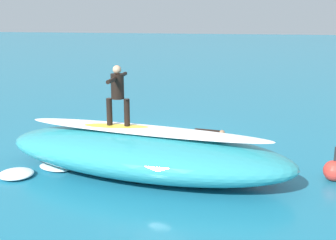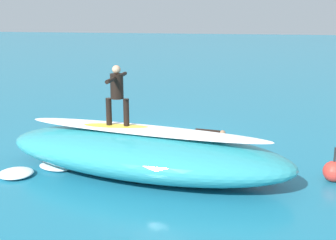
{
  "view_description": "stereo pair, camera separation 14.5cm",
  "coord_description": "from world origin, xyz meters",
  "views": [
    {
      "loc": [
        -2.68,
        13.06,
        4.18
      ],
      "look_at": [
        -0.71,
        0.67,
        1.02
      ],
      "focal_mm": 48.19,
      "sensor_mm": 36.0,
      "label": 1
    },
    {
      "loc": [
        -2.83,
        13.04,
        4.18
      ],
      "look_at": [
        -0.71,
        0.67,
        1.02
      ],
      "focal_mm": 48.19,
      "sensor_mm": 36.0,
      "label": 2
    }
  ],
  "objects": [
    {
      "name": "surfer_riding",
      "position": [
        0.31,
        2.3,
        2.14
      ],
      "size": [
        0.61,
        1.45,
        1.53
      ],
      "rotation": [
        0.0,
        0.0,
        -0.04
      ],
      "color": "black",
      "rests_on": "surfboard_riding"
    },
    {
      "name": "surfer_paddling",
      "position": [
        -1.61,
        -0.98,
        0.19
      ],
      "size": [
        1.65,
        0.51,
        0.3
      ],
      "rotation": [
        0.0,
        0.0,
        2.98
      ],
      "color": "black",
      "rests_on": "surfboard_paddling"
    },
    {
      "name": "foam_patch_mid",
      "position": [
        2.04,
        2.42,
        0.06
      ],
      "size": [
        1.1,
        0.88,
        0.12
      ],
      "primitive_type": "ellipsoid",
      "rotation": [
        0.0,
        0.0,
        2.78
      ],
      "color": "white",
      "rests_on": "ground_plane"
    },
    {
      "name": "surfboard_riding",
      "position": [
        0.31,
        2.3,
        1.2
      ],
      "size": [
        2.15,
        0.61,
        0.09
      ],
      "primitive_type": "ellipsoid",
      "rotation": [
        0.0,
        0.0,
        -0.04
      ],
      "color": "yellow",
      "rests_on": "wave_crest"
    },
    {
      "name": "ground_plane",
      "position": [
        0.0,
        0.0,
        0.0
      ],
      "size": [
        120.0,
        120.0,
        0.0
      ],
      "primitive_type": "plane",
      "color": "teal"
    },
    {
      "name": "buoy_marker",
      "position": [
        -5.08,
        2.1,
        0.26
      ],
      "size": [
        0.51,
        0.51,
        0.87
      ],
      "color": "red",
      "rests_on": "ground_plane"
    },
    {
      "name": "wave_foam_lip",
      "position": [
        -0.39,
        2.43,
        1.19
      ],
      "size": [
        6.54,
        2.16,
        0.08
      ],
      "primitive_type": "ellipsoid",
      "rotation": [
        0.0,
        0.0,
        -0.19
      ],
      "color": "white",
      "rests_on": "wave_crest"
    },
    {
      "name": "foam_patch_far",
      "position": [
        2.79,
        3.1,
        0.08
      ],
      "size": [
        0.98,
        0.98,
        0.16
      ],
      "primitive_type": "ellipsoid",
      "rotation": [
        0.0,
        0.0,
        1.69
      ],
      "color": "white",
      "rests_on": "ground_plane"
    },
    {
      "name": "wave_crest",
      "position": [
        -0.39,
        2.43,
        0.58
      ],
      "size": [
        7.99,
        4.1,
        1.15
      ],
      "primitive_type": "ellipsoid",
      "rotation": [
        0.0,
        0.0,
        -0.19
      ],
      "color": "teal",
      "rests_on": "ground_plane"
    },
    {
      "name": "surfboard_paddling",
      "position": [
        -1.73,
        -0.96,
        0.03
      ],
      "size": [
        2.11,
        0.83,
        0.06
      ],
      "primitive_type": "ellipsoid",
      "rotation": [
        0.0,
        0.0,
        2.98
      ],
      "color": "#E0563D",
      "rests_on": "ground_plane"
    },
    {
      "name": "foam_patch_near",
      "position": [
        -1.98,
        2.11,
        0.09
      ],
      "size": [
        1.26,
        1.24,
        0.18
      ],
      "primitive_type": "ellipsoid",
      "rotation": [
        0.0,
        0.0,
        0.66
      ],
      "color": "white",
      "rests_on": "ground_plane"
    }
  ]
}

